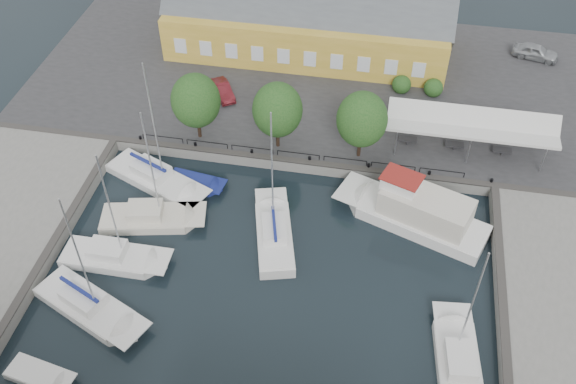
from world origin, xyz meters
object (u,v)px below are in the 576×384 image
object	(u,v)px
west_boat_d	(90,308)
launch_nw	(196,184)
car_silver	(536,52)
east_boat_c	(457,363)
car_red	(223,90)
west_boat_a	(156,180)
tent_canopy	(472,125)
center_sailboat	(274,235)
warehouse	(303,17)
west_boat_b	(151,219)
launch_sw	(40,377)
trawler	(417,214)
west_boat_c	(114,259)

from	to	relation	value
west_boat_d	launch_nw	world-z (taller)	west_boat_d
car_silver	east_boat_c	size ratio (longest dim) A/B	0.42
east_boat_c	launch_nw	distance (m)	25.18
car_red	west_boat_a	bearing A→B (deg)	-136.14
east_boat_c	car_silver	bearing A→B (deg)	78.18
tent_canopy	center_sailboat	bearing A→B (deg)	-139.84
warehouse	west_boat_b	bearing A→B (deg)	-106.41
west_boat_d	launch_sw	distance (m)	5.56
car_silver	trawler	xyz separation A→B (m)	(-10.88, -24.51, -0.76)
tent_canopy	west_boat_c	world-z (taller)	west_boat_c
tent_canopy	west_boat_d	xyz separation A→B (m)	(-25.62, -21.05, -3.41)
warehouse	car_silver	world-z (taller)	warehouse
center_sailboat	west_boat_d	world-z (taller)	west_boat_d
car_red	west_boat_a	xyz separation A→B (m)	(-2.83, -11.63, -1.37)
car_red	tent_canopy	bearing A→B (deg)	-42.02
center_sailboat	west_boat_a	size ratio (longest dim) A/B	0.95
car_silver	launch_nw	xyz separation A→B (m)	(-29.09, -23.45, -1.68)
launch_sw	tent_canopy	bearing A→B (deg)	44.82
west_boat_c	west_boat_d	world-z (taller)	west_boat_d
center_sailboat	launch_nw	xyz separation A→B (m)	(-7.63, 4.61, -0.27)
center_sailboat	west_boat_a	bearing A→B (deg)	158.50
tent_canopy	warehouse	bearing A→B (deg)	140.14
tent_canopy	west_boat_a	xyz separation A→B (m)	(-25.35, -7.84, -3.41)
west_boat_a	west_boat_c	xyz separation A→B (m)	(-0.27, -8.73, -0.01)
car_silver	west_boat_b	distance (m)	42.13
tent_canopy	east_boat_c	distance (m)	21.10
warehouse	car_silver	distance (m)	23.89
east_boat_c	west_boat_d	world-z (taller)	west_boat_d
car_red	west_boat_c	bearing A→B (deg)	-131.13
tent_canopy	west_boat_b	xyz separation A→B (m)	(-24.27, -12.22, -3.42)
west_boat_c	tent_canopy	bearing A→B (deg)	32.88
car_silver	west_boat_c	distance (m)	46.09
tent_canopy	launch_sw	distance (m)	37.78
west_boat_a	launch_nw	world-z (taller)	west_boat_a
trawler	tent_canopy	bearing A→B (deg)	66.05
warehouse	launch_sw	bearing A→B (deg)	-104.02
warehouse	car_red	distance (m)	12.01
car_red	trawler	bearing A→B (deg)	-66.01
car_red	center_sailboat	distance (m)	17.94
trawler	east_boat_c	size ratio (longest dim) A/B	1.17
center_sailboat	east_boat_c	distance (m)	16.27
center_sailboat	west_boat_b	distance (m)	9.87
launch_nw	car_red	bearing A→B (deg)	92.48
west_boat_b	west_boat_c	xyz separation A→B (m)	(-1.35, -4.35, 0.00)
west_boat_a	west_boat_c	bearing A→B (deg)	-91.80
west_boat_b	launch_nw	distance (m)	5.19
launch_sw	center_sailboat	bearing A→B (deg)	49.47
warehouse	west_boat_d	xyz separation A→B (m)	(-9.02, -34.91, -4.16)
west_boat_b	west_boat_c	size ratio (longest dim) A/B	1.01
east_boat_c	west_boat_a	size ratio (longest dim) A/B	0.85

